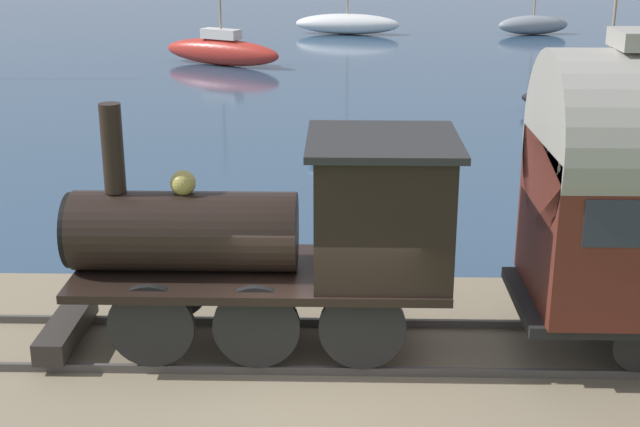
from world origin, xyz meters
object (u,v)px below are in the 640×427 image
(steam_locomotive, at_px, (293,228))
(rowboat_off_pier, at_px, (574,153))
(sailboat_red, at_px, (222,51))
(rowboat_near_shore, at_px, (331,152))
(sailboat_black, at_px, (605,104))
(sailboat_white, at_px, (347,24))
(sailboat_gray, at_px, (533,24))

(steam_locomotive, relative_size, rowboat_off_pier, 2.02)
(rowboat_off_pier, bearing_deg, sailboat_red, 66.93)
(rowboat_near_shore, distance_m, rowboat_off_pier, 6.85)
(sailboat_red, bearing_deg, steam_locomotive, -143.04)
(sailboat_black, bearing_deg, rowboat_near_shore, 147.12)
(sailboat_black, xyz_separation_m, rowboat_off_pier, (-6.00, 2.51, -0.22))
(steam_locomotive, distance_m, rowboat_off_pier, 14.73)
(steam_locomotive, distance_m, sailboat_black, 21.13)
(sailboat_white, relative_size, rowboat_near_shore, 3.07)
(sailboat_white, xyz_separation_m, sailboat_red, (-11.76, 5.91, 0.07))
(steam_locomotive, relative_size, sailboat_white, 0.92)
(steam_locomotive, relative_size, sailboat_red, 0.96)
(rowboat_near_shore, bearing_deg, sailboat_white, -56.18)
(sailboat_red, relative_size, sailboat_gray, 0.67)
(sailboat_gray, distance_m, sailboat_black, 23.10)
(steam_locomotive, distance_m, rowboat_near_shore, 13.09)
(sailboat_black, bearing_deg, sailboat_gray, 20.14)
(sailboat_red, relative_size, rowboat_off_pier, 2.10)
(sailboat_white, relative_size, sailboat_red, 1.05)
(rowboat_near_shore, xyz_separation_m, rowboat_off_pier, (-0.25, -6.84, 0.08))
(sailboat_red, height_order, rowboat_near_shore, sailboat_red)
(sailboat_gray, xyz_separation_m, rowboat_near_shore, (-28.74, 11.53, -0.44))
(sailboat_red, height_order, sailboat_gray, sailboat_gray)
(sailboat_white, bearing_deg, sailboat_gray, -81.11)
(sailboat_red, distance_m, sailboat_gray, 20.61)
(sailboat_white, xyz_separation_m, rowboat_near_shore, (-28.64, 0.60, -0.43))
(steam_locomotive, height_order, sailboat_black, sailboat_black)
(sailboat_gray, bearing_deg, sailboat_white, 79.18)
(steam_locomotive, distance_m, sailboat_gray, 43.35)
(sailboat_white, relative_size, rowboat_off_pier, 2.20)
(sailboat_black, xyz_separation_m, rowboat_near_shore, (-5.75, 9.35, -0.30))
(sailboat_black, distance_m, rowboat_near_shore, 10.98)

